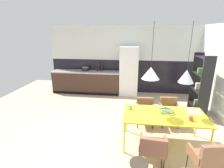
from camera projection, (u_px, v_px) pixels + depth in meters
ground_plane at (113, 140)px, 4.03m from camera, size 9.33×9.33×0.00m
back_wall_splashback_dark at (124, 76)px, 7.18m from camera, size 6.10×0.12×1.35m
back_wall_panel_upper at (124, 43)px, 6.78m from camera, size 6.10×0.12×1.35m
kitchen_counter at (86, 82)px, 7.09m from camera, size 2.78×0.63×0.91m
refrigerator_column at (129, 71)px, 6.72m from camera, size 0.71×0.60×1.92m
dining_table at (164, 116)px, 3.70m from camera, size 1.77×0.91×0.74m
armchair_head_of_table at (169, 108)px, 4.61m from camera, size 0.52×0.50×0.74m
armchair_corner_seat at (153, 147)px, 3.01m from camera, size 0.53×0.51×0.75m
armchair_far_side at (145, 108)px, 4.61m from camera, size 0.51×0.49×0.73m
armchair_by_stool at (209, 157)px, 2.78m from camera, size 0.55×0.54×0.80m
fruit_bowl at (167, 111)px, 3.76m from camera, size 0.32×0.32×0.07m
open_book at (193, 111)px, 3.81m from camera, size 0.30×0.24×0.02m
mug_wide_latte at (131, 108)px, 3.89m from camera, size 0.12×0.07×0.10m
mug_glass_clear at (191, 119)px, 3.41m from camera, size 0.13×0.08×0.10m
cooking_pot at (85, 69)px, 7.01m from camera, size 0.27×0.27×0.18m
bottle_oil_tall at (102, 68)px, 6.95m from camera, size 0.06×0.06×0.29m
bottle_wine_green at (99, 68)px, 7.02m from camera, size 0.06×0.06×0.33m
bottle_spice_small at (98, 69)px, 6.93m from camera, size 0.06×0.06×0.26m
side_stool at (139, 166)px, 2.68m from camera, size 0.30×0.30×0.49m
open_shelf_unit at (200, 85)px, 5.09m from camera, size 0.30×0.85×1.86m
pendant_lamp_over_table_near at (151, 73)px, 3.44m from camera, size 0.36×0.36×1.12m
pendant_lamp_over_table_far at (186, 76)px, 3.40m from camera, size 0.30×0.30×1.18m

